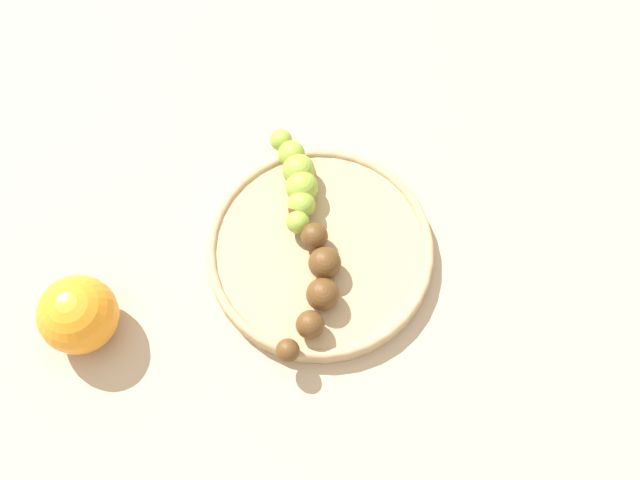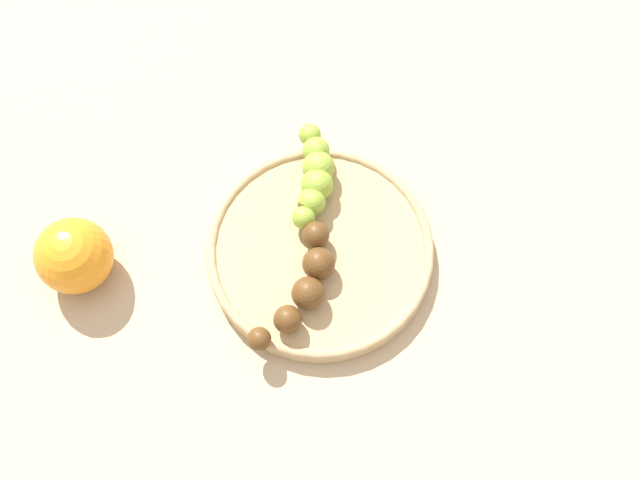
{
  "view_description": "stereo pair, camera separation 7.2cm",
  "coord_description": "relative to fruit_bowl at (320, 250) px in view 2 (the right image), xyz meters",
  "views": [
    {
      "loc": [
        0.19,
        -0.21,
        0.7
      ],
      "look_at": [
        0.0,
        0.0,
        0.04
      ],
      "focal_mm": 40.83,
      "sensor_mm": 36.0,
      "label": 1
    },
    {
      "loc": [
        0.24,
        -0.15,
        0.7
      ],
      "look_at": [
        0.0,
        0.0,
        0.04
      ],
      "focal_mm": 40.83,
      "sensor_mm": 36.0,
      "label": 2
    }
  ],
  "objects": [
    {
      "name": "banana_overripe",
      "position": [
        0.02,
        -0.03,
        0.02
      ],
      "size": [
        0.12,
        0.14,
        0.03
      ],
      "rotation": [
        0.0,
        0.0,
        0.68
      ],
      "color": "#593819",
      "rests_on": "fruit_bowl"
    },
    {
      "name": "orange_fruit",
      "position": [
        -0.12,
        -0.21,
        0.03
      ],
      "size": [
        0.08,
        0.08,
        0.08
      ],
      "primitive_type": "sphere",
      "color": "orange",
      "rests_on": "ground_plane"
    },
    {
      "name": "banana_green",
      "position": [
        -0.06,
        0.03,
        0.02
      ],
      "size": [
        0.1,
        0.08,
        0.03
      ],
      "rotation": [
        0.0,
        0.0,
        0.93
      ],
      "color": "#8CAD38",
      "rests_on": "fruit_bowl"
    },
    {
      "name": "ground_plane",
      "position": [
        0.0,
        0.0,
        -0.01
      ],
      "size": [
        2.4,
        2.4,
        0.0
      ],
      "primitive_type": "plane",
      "color": "tan"
    },
    {
      "name": "fruit_bowl",
      "position": [
        0.0,
        0.0,
        0.0
      ],
      "size": [
        0.23,
        0.23,
        0.02
      ],
      "color": "tan",
      "rests_on": "ground_plane"
    }
  ]
}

